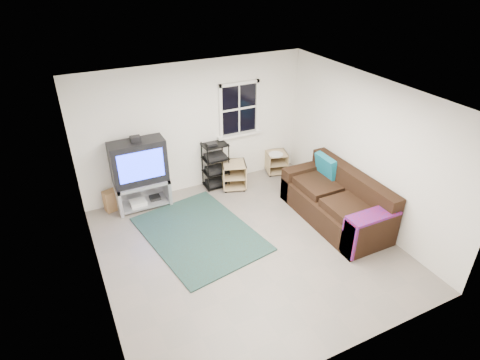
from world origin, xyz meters
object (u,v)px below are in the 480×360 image
tv_unit (139,169)px  side_table_right (276,161)px  sofa (337,203)px  side_table_left (234,174)px  av_rack (216,168)px

tv_unit → side_table_right: bearing=1.1°
tv_unit → sofa: size_ratio=0.67×
tv_unit → side_table_left: 1.95m
tv_unit → side_table_left: (1.88, -0.11, -0.50)m
av_rack → side_table_right: size_ratio=1.87×
side_table_left → side_table_right: 1.12m
side_table_right → tv_unit: bearing=-178.9°
side_table_left → side_table_right: size_ratio=1.14×
av_rack → side_table_left: (0.33, -0.18, -0.13)m
side_table_left → side_table_right: bearing=8.4°
side_table_left → av_rack: bearing=151.5°
side_table_right → sofa: size_ratio=0.24×
tv_unit → side_table_left: tv_unit is taller
side_table_right → sofa: 2.05m
tv_unit → side_table_left: size_ratio=2.42×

